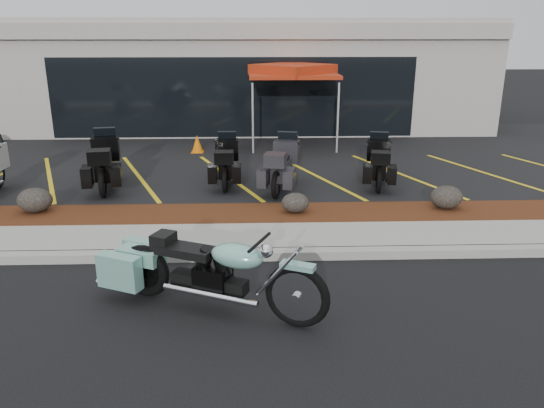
{
  "coord_description": "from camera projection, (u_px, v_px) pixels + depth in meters",
  "views": [
    {
      "loc": [
        0.67,
        -7.22,
        3.63
      ],
      "look_at": [
        0.95,
        1.2,
        0.86
      ],
      "focal_mm": 35.0,
      "sensor_mm": 36.0,
      "label": 1
    }
  ],
  "objects": [
    {
      "name": "ground",
      "position": [
        211.0,
        284.0,
        7.96
      ],
      "size": [
        90.0,
        90.0,
        0.0
      ],
      "primitive_type": "plane",
      "color": "black",
      "rests_on": "ground"
    },
    {
      "name": "curb",
      "position": [
        215.0,
        255.0,
        8.8
      ],
      "size": [
        24.0,
        0.25,
        0.15
      ],
      "primitive_type": "cube",
      "color": "gray",
      "rests_on": "ground"
    },
    {
      "name": "hero_cruiser",
      "position": [
        297.0,
        287.0,
        6.63
      ],
      "size": [
        3.3,
        2.07,
        1.14
      ],
      "primitive_type": null,
      "rotation": [
        0.0,
        0.0,
        -0.42
      ],
      "color": "#73B3A2",
      "rests_on": "ground"
    },
    {
      "name": "boulder_mid",
      "position": [
        295.0,
        203.0,
        10.55
      ],
      "size": [
        0.55,
        0.46,
        0.39
      ],
      "primitive_type": "ellipsoid",
      "color": "black",
      "rests_on": "mulch_bed"
    },
    {
      "name": "boulder_right",
      "position": [
        446.0,
        197.0,
        10.78
      ],
      "size": [
        0.66,
        0.55,
        0.47
      ],
      "primitive_type": "ellipsoid",
      "color": "black",
      "rests_on": "mulch_bed"
    },
    {
      "name": "dealership_building",
      "position": [
        237.0,
        73.0,
        21.07
      ],
      "size": [
        18.0,
        8.16,
        4.0
      ],
      "color": "gray",
      "rests_on": "ground"
    },
    {
      "name": "upper_lot",
      "position": [
        232.0,
        156.0,
        15.73
      ],
      "size": [
        26.0,
        9.6,
        0.15
      ],
      "primitive_type": "cube",
      "color": "black",
      "rests_on": "ground"
    },
    {
      "name": "touring_black_front",
      "position": [
        107.0,
        153.0,
        12.83
      ],
      "size": [
        1.22,
        2.31,
        1.28
      ],
      "primitive_type": null,
      "rotation": [
        0.0,
        0.0,
        1.75
      ],
      "color": "black",
      "rests_on": "upper_lot"
    },
    {
      "name": "traffic_cone",
      "position": [
        197.0,
        144.0,
        15.77
      ],
      "size": [
        0.4,
        0.4,
        0.52
      ],
      "primitive_type": "cone",
      "rotation": [
        0.0,
        0.0,
        -0.18
      ],
      "color": "#D76707",
      "rests_on": "upper_lot"
    },
    {
      "name": "touring_grey",
      "position": [
        287.0,
        156.0,
        12.7
      ],
      "size": [
        1.24,
        2.2,
        1.21
      ],
      "primitive_type": null,
      "rotation": [
        0.0,
        0.0,
        1.34
      ],
      "color": "#2A292E",
      "rests_on": "upper_lot"
    },
    {
      "name": "sidewalk",
      "position": [
        218.0,
        239.0,
        9.46
      ],
      "size": [
        24.0,
        1.2,
        0.15
      ],
      "primitive_type": "cube",
      "color": "gray",
      "rests_on": "ground"
    },
    {
      "name": "popup_canopy",
      "position": [
        293.0,
        72.0,
        16.25
      ],
      "size": [
        3.43,
        3.43,
        2.49
      ],
      "rotation": [
        0.0,
        0.0,
        0.35
      ],
      "color": "silver",
      "rests_on": "upper_lot"
    },
    {
      "name": "mulch_bed",
      "position": [
        222.0,
        216.0,
        10.6
      ],
      "size": [
        24.0,
        1.2,
        0.16
      ],
      "primitive_type": "cube",
      "color": "#32180B",
      "rests_on": "ground"
    },
    {
      "name": "boulder_left",
      "position": [
        35.0,
        200.0,
        10.56
      ],
      "size": [
        0.69,
        0.57,
        0.49
      ],
      "primitive_type": "ellipsoid",
      "color": "black",
      "rests_on": "mulch_bed"
    },
    {
      "name": "touring_black_rear",
      "position": [
        378.0,
        154.0,
        13.02
      ],
      "size": [
        1.12,
        2.07,
        1.14
      ],
      "primitive_type": null,
      "rotation": [
        0.0,
        0.0,
        1.37
      ],
      "color": "black",
      "rests_on": "upper_lot"
    },
    {
      "name": "touring_black_mid",
      "position": [
        227.0,
        154.0,
        13.08
      ],
      "size": [
        0.75,
        1.96,
        1.14
      ],
      "primitive_type": null,
      "rotation": [
        0.0,
        0.0,
        1.57
      ],
      "color": "black",
      "rests_on": "upper_lot"
    }
  ]
}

